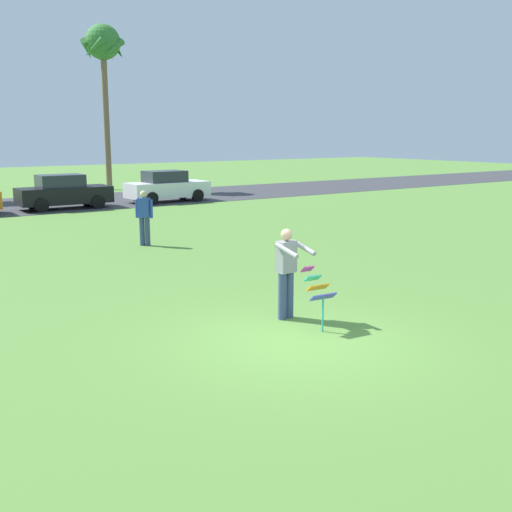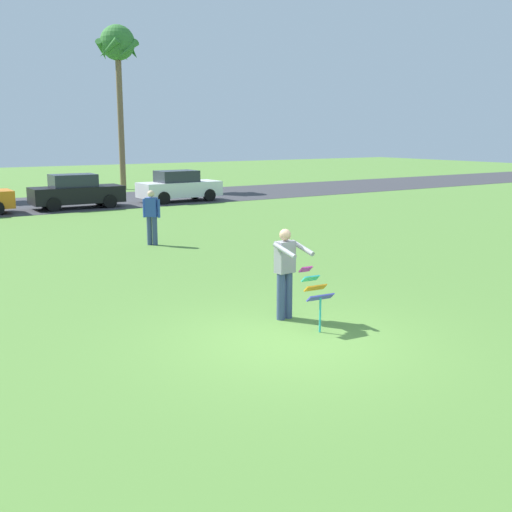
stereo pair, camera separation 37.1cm
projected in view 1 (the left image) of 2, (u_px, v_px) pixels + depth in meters
name	position (u px, v px, depth m)	size (l,w,h in m)	color
ground_plane	(296.00, 340.00, 10.52)	(120.00, 120.00, 0.00)	#568438
person_kite_flyer	(287.00, 270.00, 11.56)	(0.58, 0.69, 1.73)	#384772
kite_held	(318.00, 289.00, 10.97)	(0.52, 0.65, 1.11)	#D83399
parked_car_black	(64.00, 192.00, 28.66)	(4.22, 1.87, 1.60)	black
parked_car_white	(167.00, 187.00, 31.63)	(4.23, 1.89, 1.60)	white
palm_tree_centre_far	(103.00, 50.00, 37.01)	(2.58, 2.71, 9.91)	brown
person_walker_near	(144.00, 216.00, 19.22)	(0.43, 0.43, 1.73)	#384772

